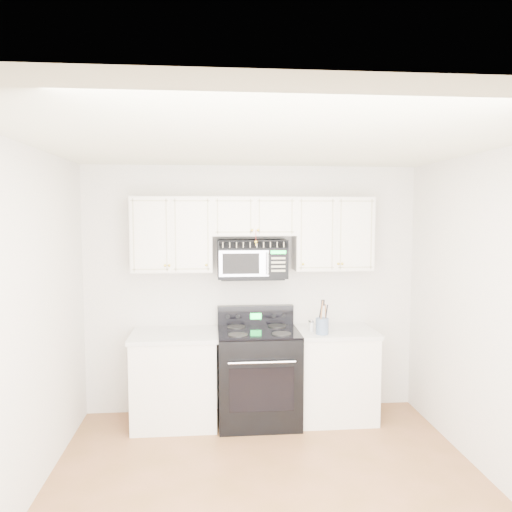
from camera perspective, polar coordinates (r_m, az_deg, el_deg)
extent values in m
cube|color=#945B3F|center=(4.10, 1.85, -26.07)|extent=(3.50, 3.50, 0.01)
cube|color=silver|center=(3.54, 1.98, 12.89)|extent=(3.50, 3.50, 0.01)
cube|color=silver|center=(5.31, -0.45, -3.82)|extent=(3.50, 0.01, 2.60)
cube|color=silver|center=(1.96, 8.69, -19.52)|extent=(3.50, 0.01, 2.60)
cube|color=silver|center=(3.81, -25.49, -7.83)|extent=(0.01, 3.50, 2.60)
cube|color=silver|center=(4.19, 26.56, -6.73)|extent=(0.01, 3.50, 2.60)
cube|color=silver|center=(5.21, -9.21, -13.83)|extent=(0.82, 0.63, 0.88)
cube|color=white|center=(5.08, -9.28, -8.91)|extent=(0.86, 0.65, 0.04)
cube|color=black|center=(5.38, -9.12, -17.63)|extent=(0.82, 0.55, 0.10)
cube|color=silver|center=(5.34, 8.68, -13.34)|extent=(0.82, 0.63, 0.88)
cube|color=white|center=(5.21, 8.75, -8.53)|extent=(0.86, 0.65, 0.04)
cube|color=black|center=(5.51, 8.52, -17.06)|extent=(0.82, 0.55, 0.10)
cube|color=black|center=(5.18, 0.25, -13.62)|extent=(0.80, 0.69, 0.92)
cube|color=black|center=(4.86, 0.66, -15.04)|extent=(0.61, 0.01, 0.42)
cylinder|color=#BBBBC5|center=(4.75, 0.70, -12.08)|extent=(0.63, 0.02, 0.02)
cube|color=black|center=(5.05, 0.26, -8.62)|extent=(0.80, 0.69, 0.02)
cube|color=black|center=(5.33, -0.06, -6.80)|extent=(0.80, 0.08, 0.21)
cube|color=#0BE842|center=(5.28, -0.01, -6.90)|extent=(0.12, 0.00, 0.06)
cube|color=silver|center=(5.09, -9.55, 2.46)|extent=(0.80, 0.33, 0.75)
cube|color=silver|center=(5.23, 8.71, 2.54)|extent=(0.80, 0.33, 0.75)
cube|color=silver|center=(5.09, -0.29, 4.56)|extent=(0.84, 0.33, 0.39)
sphere|color=gold|center=(4.92, -9.89, -1.07)|extent=(0.03, 0.03, 0.03)
sphere|color=gold|center=(4.91, -5.70, -1.04)|extent=(0.03, 0.03, 0.03)
sphere|color=gold|center=(4.99, 5.39, -0.94)|extent=(0.03, 0.03, 0.03)
sphere|color=gold|center=(5.07, 9.40, -0.89)|extent=(0.03, 0.03, 0.03)
sphere|color=gold|center=(4.90, -0.45, 2.96)|extent=(0.03, 0.03, 0.03)
sphere|color=gold|center=(4.90, 0.25, 2.96)|extent=(0.03, 0.03, 0.03)
cylinder|color=red|center=(4.90, -0.02, 2.32)|extent=(0.01, 0.00, 0.11)
sphere|color=gold|center=(4.91, -0.02, 1.62)|extent=(0.04, 0.04, 0.04)
cube|color=black|center=(5.10, -0.46, -0.30)|extent=(0.70, 0.35, 0.39)
cube|color=#B2AB8D|center=(4.91, -0.29, 1.30)|extent=(0.68, 0.01, 0.07)
cube|color=#ACADBE|center=(4.91, -1.39, -0.87)|extent=(0.49, 0.01, 0.26)
cube|color=black|center=(4.91, -1.74, -0.88)|extent=(0.36, 0.01, 0.20)
cube|color=black|center=(4.95, 2.56, -0.83)|extent=(0.19, 0.01, 0.26)
cube|color=#0BE842|center=(4.93, 2.57, 0.44)|extent=(0.15, 0.00, 0.03)
cylinder|color=#BBBBC5|center=(4.90, 1.33, -0.89)|extent=(0.02, 0.02, 0.22)
cylinder|color=slate|center=(4.99, 7.56, -7.95)|extent=(0.13, 0.13, 0.16)
cylinder|color=#915F36|center=(4.98, 7.97, -7.05)|extent=(0.01, 0.01, 0.28)
cylinder|color=black|center=(5.00, 7.30, -6.89)|extent=(0.01, 0.01, 0.30)
cylinder|color=#915F36|center=(4.94, 7.46, -6.91)|extent=(0.01, 0.01, 0.32)
cylinder|color=black|center=(4.98, 7.97, -7.05)|extent=(0.01, 0.01, 0.28)
cylinder|color=silver|center=(5.13, 6.27, -7.95)|extent=(0.04, 0.04, 0.09)
cylinder|color=#BBBBC5|center=(5.12, 6.28, -7.35)|extent=(0.05, 0.05, 0.02)
cylinder|color=silver|center=(5.09, 6.38, -8.07)|extent=(0.04, 0.04, 0.09)
cylinder|color=#BBBBC5|center=(5.07, 6.38, -7.45)|extent=(0.05, 0.05, 0.02)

